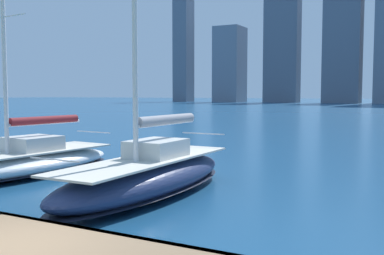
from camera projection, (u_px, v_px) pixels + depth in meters
dock_pier at (18, 246)px, 7.93m from camera, size 28.00×2.80×0.60m
sailboat_grey at (149, 174)px, 14.11m from camera, size 2.43×8.64×11.56m
sailboat_maroon at (23, 162)px, 17.57m from camera, size 3.58×8.78×9.44m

